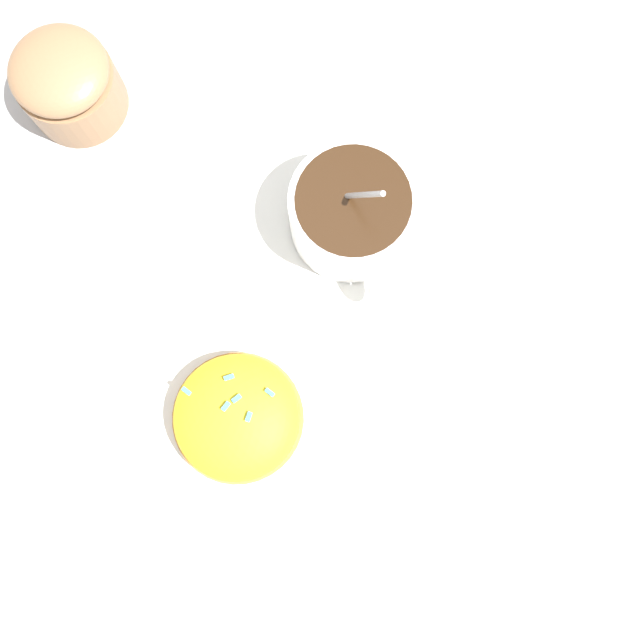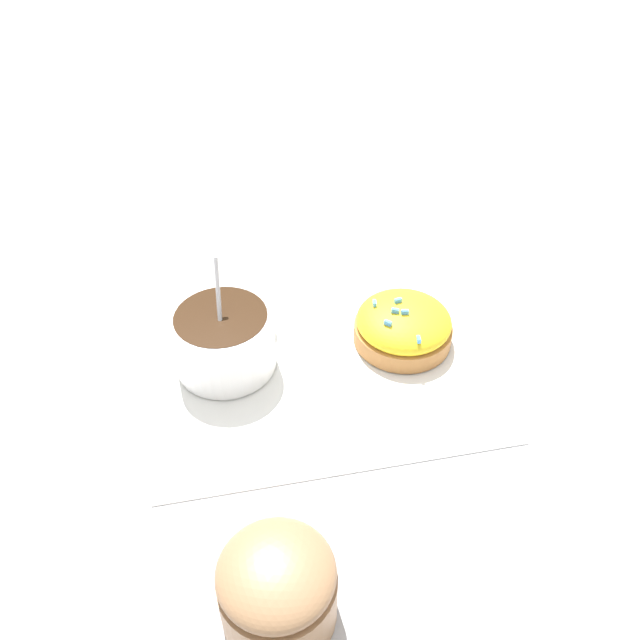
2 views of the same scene
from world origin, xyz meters
name	(u,v)px [view 2 (image 2 of 2)]	position (x,y,z in m)	size (l,w,h in m)	color
ground_plane	(314,346)	(0.00, 0.00, 0.00)	(3.00, 3.00, 0.00)	#B2B2B7
paper_napkin	(314,345)	(0.00, 0.00, 0.00)	(0.33, 0.32, 0.00)	white
coffee_cup	(224,337)	(-0.09, 0.00, 0.04)	(0.10, 0.10, 0.11)	white
frosted_pastry	(403,325)	(0.09, -0.01, 0.02)	(0.10, 0.10, 0.05)	#B2753D
sugar_bowl	(277,588)	(-0.08, -0.25, 0.03)	(0.08, 0.08, 0.07)	#99704C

